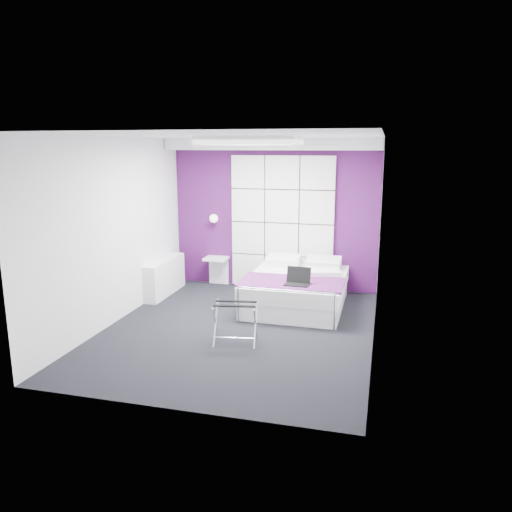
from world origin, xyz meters
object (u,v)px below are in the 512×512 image
Objects in this scene: nightstand at (216,259)px; laptop at (298,280)px; bed at (297,289)px; radiator at (165,277)px; luggage_rack at (235,323)px; wall_lamp at (214,218)px.

nightstand is 2.19m from laptop.
laptop is at bearing -38.46° from nightstand.
bed reaches higher than nightstand.
radiator is 2.26× the size of luggage_rack.
nightstand is (0.03, -0.04, -0.72)m from wall_lamp.
radiator is 2.49m from laptop.
wall_lamp reaches higher than luggage_rack.
luggage_rack is at bearing -115.55° from laptop.
radiator is at bearing 126.25° from luggage_rack.
bed is at bearing -2.07° from radiator.
nightstand is (-1.60, 0.80, 0.22)m from bed.
radiator reaches higher than luggage_rack.
nightstand is 1.16× the size of laptop.
luggage_rack is (1.11, -2.46, -0.24)m from nightstand.
bed is 0.64m from laptop.
luggage_rack is 1.52× the size of laptop.
radiator is 3.43× the size of laptop.
bed is 1.81m from nightstand.
bed is 4.51× the size of nightstand.
luggage_rack is (1.14, -2.50, -0.96)m from wall_lamp.
nightstand is (0.67, 0.72, 0.20)m from radiator.
laptop reaches higher than nightstand.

